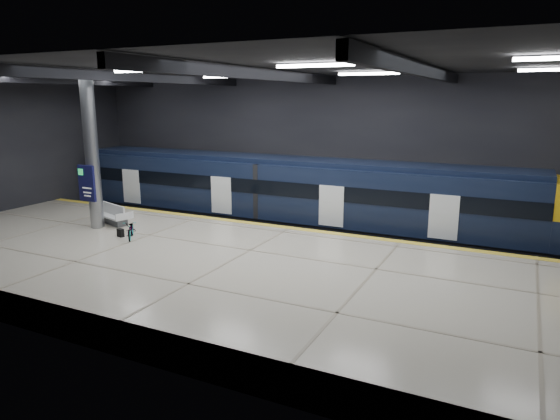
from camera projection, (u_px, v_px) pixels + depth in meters
The scene contains 10 objects.
ground at pixel (262, 269), 20.50m from camera, with size 30.00×30.00×0.00m, color black.
room_shell at pixel (261, 129), 19.25m from camera, with size 30.10×16.10×8.05m.
platform at pixel (230, 275), 18.19m from camera, with size 30.00×11.00×1.10m, color beige.
safety_strip at pixel (291, 228), 22.67m from camera, with size 30.00×0.40×0.01m, color yellow.
rails at pixel (313, 235), 25.30m from camera, with size 30.00×1.52×0.16m.
train at pixel (318, 197), 24.76m from camera, with size 29.40×2.84×3.79m.
bench at pixel (114, 217), 23.38m from camera, with size 2.32×1.51×0.95m.
bicycle at pixel (131, 229), 20.90m from camera, with size 0.52×1.50×0.79m, color #99999E.
pannier_bag at pixel (121, 233), 21.21m from camera, with size 0.30×0.18×0.35m, color black.
info_column at pixel (91, 154), 22.05m from camera, with size 0.90×0.78×6.90m.
Camera 1 is at (9.21, -17.16, 6.88)m, focal length 32.00 mm.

